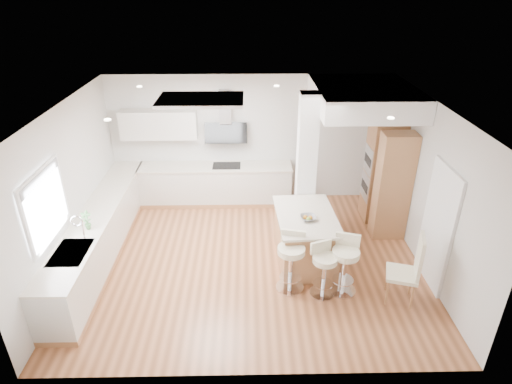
{
  "coord_description": "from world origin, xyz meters",
  "views": [
    {
      "loc": [
        -0.03,
        -6.34,
        4.59
      ],
      "look_at": [
        0.1,
        0.4,
        1.17
      ],
      "focal_mm": 30.0,
      "sensor_mm": 36.0,
      "label": 1
    }
  ],
  "objects_px": {
    "peninsula": "(305,237)",
    "bar_stool_a": "(291,259)",
    "bar_stool_b": "(324,267)",
    "dining_chair": "(410,267)",
    "bar_stool_c": "(345,262)"
  },
  "relations": [
    {
      "from": "peninsula",
      "to": "bar_stool_a",
      "type": "xyz_separation_m",
      "value": [
        -0.32,
        -0.78,
        0.11
      ]
    },
    {
      "from": "peninsula",
      "to": "bar_stool_b",
      "type": "height_order",
      "value": "peninsula"
    },
    {
      "from": "bar_stool_b",
      "to": "dining_chair",
      "type": "distance_m",
      "value": 1.3
    },
    {
      "from": "bar_stool_a",
      "to": "bar_stool_b",
      "type": "relative_size",
      "value": 1.11
    },
    {
      "from": "peninsula",
      "to": "dining_chair",
      "type": "bearing_deg",
      "value": -40.42
    },
    {
      "from": "bar_stool_a",
      "to": "bar_stool_c",
      "type": "bearing_deg",
      "value": 8.42
    },
    {
      "from": "peninsula",
      "to": "bar_stool_c",
      "type": "relative_size",
      "value": 1.57
    },
    {
      "from": "peninsula",
      "to": "bar_stool_a",
      "type": "height_order",
      "value": "bar_stool_a"
    },
    {
      "from": "peninsula",
      "to": "bar_stool_b",
      "type": "xyz_separation_m",
      "value": [
        0.18,
        -0.93,
        0.05
      ]
    },
    {
      "from": "bar_stool_a",
      "to": "bar_stool_b",
      "type": "xyz_separation_m",
      "value": [
        0.5,
        -0.15,
        -0.06
      ]
    },
    {
      "from": "bar_stool_b",
      "to": "bar_stool_c",
      "type": "relative_size",
      "value": 0.92
    },
    {
      "from": "bar_stool_a",
      "to": "bar_stool_b",
      "type": "height_order",
      "value": "bar_stool_a"
    },
    {
      "from": "peninsula",
      "to": "bar_stool_c",
      "type": "distance_m",
      "value": 1.01
    },
    {
      "from": "bar_stool_b",
      "to": "bar_stool_c",
      "type": "xyz_separation_m",
      "value": [
        0.34,
        0.07,
        0.05
      ]
    },
    {
      "from": "bar_stool_c",
      "to": "dining_chair",
      "type": "distance_m",
      "value": 0.98
    }
  ]
}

